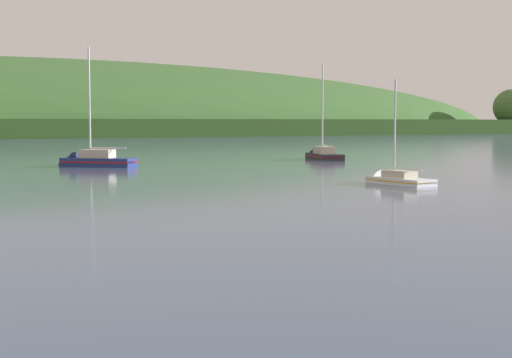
% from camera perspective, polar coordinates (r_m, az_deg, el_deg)
% --- Properties ---
extents(far_shoreline_hill, '(519.69, 116.90, 53.05)m').
position_cam_1_polar(far_shoreline_hill, '(268.34, -16.58, 3.30)').
color(far_shoreline_hill, '#27431B').
rests_on(far_shoreline_hill, ground).
extents(sailboat_near_mooring, '(4.79, 8.40, 12.89)m').
position_cam_1_polar(sailboat_near_mooring, '(91.57, 5.06, 1.67)').
color(sailboat_near_mooring, '#232328').
rests_on(sailboat_near_mooring, ground).
extents(sailboat_midwater_white, '(8.05, 7.68, 13.41)m').
position_cam_1_polar(sailboat_midwater_white, '(78.86, -12.53, 1.21)').
color(sailboat_midwater_white, navy).
rests_on(sailboat_midwater_white, ground).
extents(sailboat_far_left, '(2.34, 6.25, 8.67)m').
position_cam_1_polar(sailboat_far_left, '(56.38, 10.44, -0.23)').
color(sailboat_far_left, white).
rests_on(sailboat_far_left, ground).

